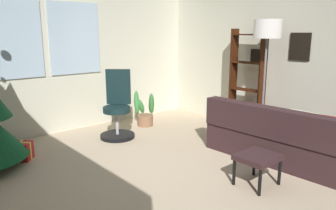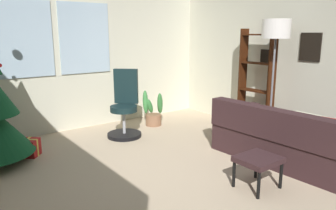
% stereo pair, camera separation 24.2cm
% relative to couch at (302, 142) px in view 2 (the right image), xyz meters
% --- Properties ---
extents(ground_plane, '(5.05, 5.74, 0.10)m').
position_rel_couch_xyz_m(ground_plane, '(-1.72, 0.40, -0.31)').
color(ground_plane, '#C1AA8C').
extents(wall_back_with_windows, '(5.05, 0.12, 2.89)m').
position_rel_couch_xyz_m(wall_back_with_windows, '(-1.74, 3.31, 1.19)').
color(wall_back_with_windows, beige).
rests_on(wall_back_with_windows, ground_plane).
extents(wall_right_with_frames, '(0.12, 5.74, 2.89)m').
position_rel_couch_xyz_m(wall_right_with_frames, '(0.85, 0.40, 1.18)').
color(wall_right_with_frames, beige).
rests_on(wall_right_with_frames, ground_plane).
extents(couch, '(1.71, 1.97, 0.77)m').
position_rel_couch_xyz_m(couch, '(0.00, 0.00, 0.00)').
color(couch, '#331F21').
rests_on(couch, ground_plane).
extents(footstool, '(0.45, 0.40, 0.36)m').
position_rel_couch_xyz_m(footstool, '(-1.10, -0.14, 0.04)').
color(footstool, '#331F21').
rests_on(footstool, ground_plane).
extents(gift_box_red, '(0.38, 0.37, 0.25)m').
position_rel_couch_xyz_m(gift_box_red, '(-2.89, 2.40, -0.14)').
color(gift_box_red, red).
rests_on(gift_box_red, ground_plane).
extents(office_chair, '(0.59, 0.59, 1.11)m').
position_rel_couch_xyz_m(office_chair, '(-1.34, 2.38, 0.17)').
color(office_chair, black).
rests_on(office_chair, ground_plane).
extents(bookshelf, '(0.18, 0.64, 1.75)m').
position_rel_couch_xyz_m(bookshelf, '(0.58, 1.26, 0.49)').
color(bookshelf, '#351608').
rests_on(bookshelf, ground_plane).
extents(floor_lamp, '(0.42, 0.42, 1.88)m').
position_rel_couch_xyz_m(floor_lamp, '(0.33, 0.75, 1.37)').
color(floor_lamp, slate).
rests_on(floor_lamp, ground_plane).
extents(potted_plant, '(0.40, 0.47, 0.65)m').
position_rel_couch_xyz_m(potted_plant, '(-0.58, 2.65, -0.03)').
color(potted_plant, '#8B6044').
rests_on(potted_plant, ground_plane).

